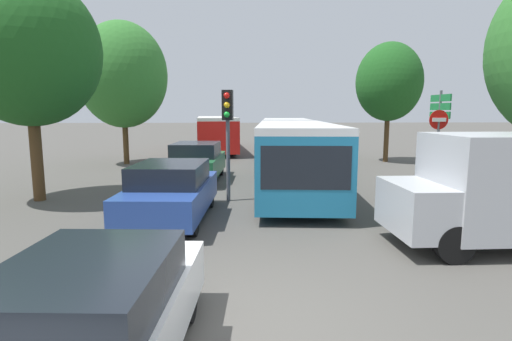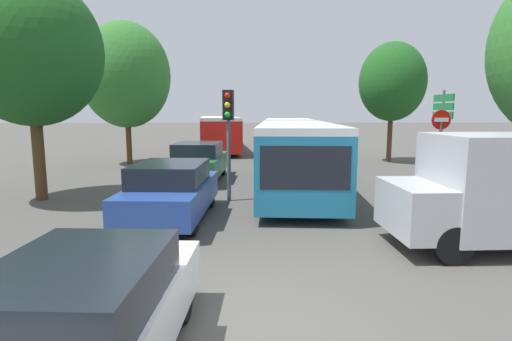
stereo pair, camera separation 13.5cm
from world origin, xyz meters
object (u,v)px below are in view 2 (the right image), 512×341
(queued_car_blue, at_px, (172,191))
(tree_left_mid, at_px, (30,51))
(queued_car_green, at_px, (199,161))
(city_bus_rear, at_px, (219,131))
(traffic_light, at_px, (228,120))
(no_entry_sign, at_px, (440,136))
(direction_sign_post, at_px, (442,116))
(tree_left_far, at_px, (127,78))
(tree_right_mid, at_px, (393,84))
(queued_car_white, at_px, (84,320))
(articulated_bus, at_px, (292,144))

(queued_car_blue, xyz_separation_m, tree_left_mid, (-4.52, 2.51, 3.80))
(queued_car_green, distance_m, tree_left_mid, 6.87)
(city_bus_rear, bearing_deg, traffic_light, 179.50)
(no_entry_sign, xyz_separation_m, direction_sign_post, (0.91, 1.73, 0.69))
(no_entry_sign, relative_size, tree_left_mid, 0.41)
(no_entry_sign, bearing_deg, tree_left_mid, -83.38)
(city_bus_rear, distance_m, tree_left_mid, 17.22)
(tree_left_far, relative_size, tree_right_mid, 1.14)
(direction_sign_post, bearing_deg, traffic_light, 19.51)
(tree_left_mid, distance_m, tree_left_far, 8.91)
(queued_car_white, relative_size, queued_car_green, 0.88)
(city_bus_rear, bearing_deg, no_entry_sign, -153.89)
(traffic_light, xyz_separation_m, tree_left_far, (-5.56, 9.27, 2.01))
(queued_car_green, xyz_separation_m, traffic_light, (1.34, -3.84, 1.72))
(queued_car_green, height_order, traffic_light, traffic_light)
(no_entry_sign, bearing_deg, queued_car_white, -40.16)
(articulated_bus, distance_m, queued_car_white, 13.76)
(no_entry_sign, distance_m, direction_sign_post, 2.07)
(no_entry_sign, bearing_deg, tree_right_mid, 172.20)
(queued_car_white, relative_size, no_entry_sign, 1.41)
(queued_car_blue, bearing_deg, tree_right_mid, -36.44)
(articulated_bus, xyz_separation_m, traffic_light, (-2.55, -4.81, 1.13))
(no_entry_sign, bearing_deg, direction_sign_post, 152.16)
(tree_left_mid, bearing_deg, traffic_light, -3.57)
(traffic_light, distance_m, tree_left_far, 10.99)
(queued_car_white, height_order, no_entry_sign, no_entry_sign)
(direction_sign_post, height_order, tree_right_mid, tree_right_mid)
(queued_car_white, xyz_separation_m, queued_car_blue, (-0.22, 6.27, 0.07))
(no_entry_sign, bearing_deg, queued_car_blue, -65.52)
(queued_car_white, height_order, queued_car_green, queued_car_green)
(queued_car_green, bearing_deg, tree_right_mid, -55.95)
(city_bus_rear, xyz_separation_m, tree_left_mid, (-4.69, -16.27, 3.16))
(articulated_bus, height_order, traffic_light, traffic_light)
(queued_car_white, relative_size, tree_left_mid, 0.58)
(queued_car_green, xyz_separation_m, no_entry_sign, (8.89, -1.91, 1.10))
(queued_car_green, distance_m, tree_left_far, 7.82)
(city_bus_rear, xyz_separation_m, queued_car_white, (0.05, -25.05, -0.71))
(queued_car_green, bearing_deg, traffic_light, -156.73)
(queued_car_blue, relative_size, traffic_light, 1.29)
(no_entry_sign, distance_m, tree_left_far, 15.25)
(articulated_bus, xyz_separation_m, tree_right_mid, (6.05, 4.79, 2.88))
(city_bus_rear, xyz_separation_m, tree_right_mid, (9.83, -7.04, 2.86))
(city_bus_rear, height_order, queued_car_green, city_bus_rear)
(queued_car_blue, relative_size, queued_car_green, 0.97)
(no_entry_sign, bearing_deg, articulated_bus, -119.93)
(no_entry_sign, bearing_deg, tree_left_far, -119.24)
(queued_car_blue, bearing_deg, city_bus_rear, 3.48)
(queued_car_blue, distance_m, traffic_light, 3.10)
(articulated_bus, bearing_deg, queued_car_white, -10.84)
(articulated_bus, distance_m, city_bus_rear, 12.42)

